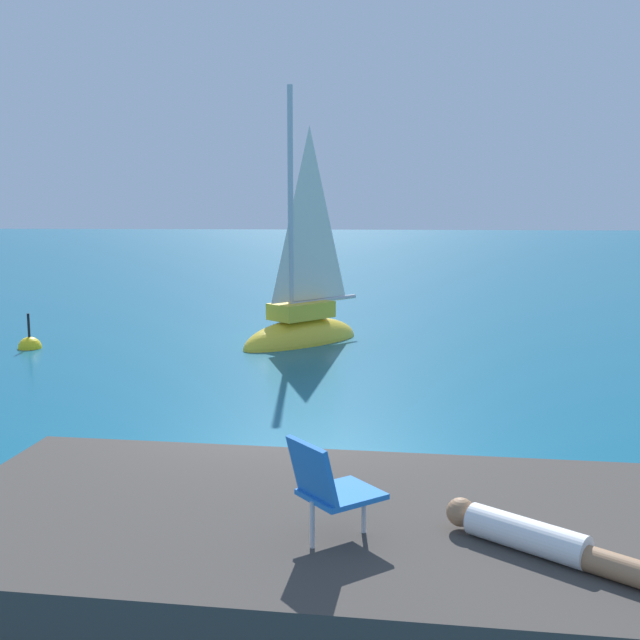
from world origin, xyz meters
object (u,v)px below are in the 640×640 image
(beach_chair, at_px, (329,485))
(person_sunbather, at_px, (543,541))
(marker_buoy, at_px, (30,348))
(sailboat_near, at_px, (302,328))

(beach_chair, bearing_deg, person_sunbather, -42.68)
(person_sunbather, xyz_separation_m, marker_buoy, (-9.48, 12.96, -1.21))
(beach_chair, relative_size, marker_buoy, 0.71)
(sailboat_near, height_order, marker_buoy, sailboat_near)
(person_sunbather, relative_size, marker_buoy, 1.29)
(beach_chair, bearing_deg, sailboat_near, 57.76)
(person_sunbather, height_order, beach_chair, beach_chair)
(person_sunbather, bearing_deg, sailboat_near, 140.47)
(beach_chair, distance_m, marker_buoy, 15.18)
(sailboat_near, distance_m, person_sunbather, 14.50)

